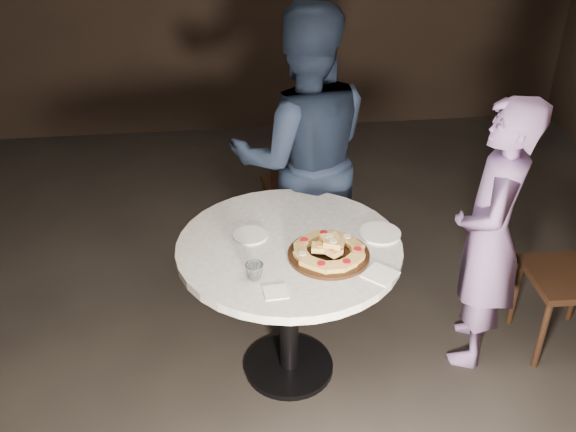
{
  "coord_description": "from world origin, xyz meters",
  "views": [
    {
      "loc": [
        -0.44,
        -2.51,
        2.59
      ],
      "look_at": [
        -0.13,
        0.15,
        0.97
      ],
      "focal_mm": 40.0,
      "sensor_mm": 36.0,
      "label": 1
    }
  ],
  "objects_px": {
    "chair_far": "(294,183)",
    "serving_board": "(329,255)",
    "focaccia_pile": "(329,249)",
    "water_glass": "(255,271)",
    "diner_teal": "(489,237)",
    "table": "(289,269)",
    "diner_navy": "(303,157)"
  },
  "relations": [
    {
      "from": "water_glass",
      "to": "chair_far",
      "type": "height_order",
      "value": "water_glass"
    },
    {
      "from": "diner_navy",
      "to": "diner_teal",
      "type": "xyz_separation_m",
      "value": [
        0.88,
        -0.76,
        -0.14
      ]
    },
    {
      "from": "table",
      "to": "chair_far",
      "type": "bearing_deg",
      "value": 81.96
    },
    {
      "from": "water_glass",
      "to": "chair_far",
      "type": "distance_m",
      "value": 1.69
    },
    {
      "from": "table",
      "to": "focaccia_pile",
      "type": "distance_m",
      "value": 0.3
    },
    {
      "from": "chair_far",
      "to": "diner_navy",
      "type": "bearing_deg",
      "value": 80.94
    },
    {
      "from": "focaccia_pile",
      "to": "serving_board",
      "type": "bearing_deg",
      "value": 159.61
    },
    {
      "from": "focaccia_pile",
      "to": "diner_teal",
      "type": "height_order",
      "value": "diner_teal"
    },
    {
      "from": "chair_far",
      "to": "serving_board",
      "type": "bearing_deg",
      "value": 81.68
    },
    {
      "from": "focaccia_pile",
      "to": "water_glass",
      "type": "xyz_separation_m",
      "value": [
        -0.36,
        -0.13,
        -0.0
      ]
    },
    {
      "from": "serving_board",
      "to": "chair_far",
      "type": "height_order",
      "value": "serving_board"
    },
    {
      "from": "table",
      "to": "diner_navy",
      "type": "relative_size",
      "value": 0.77
    },
    {
      "from": "serving_board",
      "to": "table",
      "type": "bearing_deg",
      "value": 143.7
    },
    {
      "from": "diner_navy",
      "to": "water_glass",
      "type": "bearing_deg",
      "value": 70.54
    },
    {
      "from": "water_glass",
      "to": "diner_teal",
      "type": "height_order",
      "value": "diner_teal"
    },
    {
      "from": "chair_far",
      "to": "table",
      "type": "bearing_deg",
      "value": 74.13
    },
    {
      "from": "table",
      "to": "diner_navy",
      "type": "distance_m",
      "value": 0.85
    },
    {
      "from": "chair_far",
      "to": "diner_navy",
      "type": "xyz_separation_m",
      "value": [
        -0.01,
        -0.53,
        0.46
      ]
    },
    {
      "from": "table",
      "to": "diner_navy",
      "type": "bearing_deg",
      "value": 77.58
    },
    {
      "from": "diner_teal",
      "to": "chair_far",
      "type": "bearing_deg",
      "value": -121.61
    },
    {
      "from": "serving_board",
      "to": "chair_far",
      "type": "bearing_deg",
      "value": 89.51
    },
    {
      "from": "chair_far",
      "to": "diner_teal",
      "type": "relative_size",
      "value": 0.52
    },
    {
      "from": "water_glass",
      "to": "diner_teal",
      "type": "distance_m",
      "value": 1.28
    },
    {
      "from": "serving_board",
      "to": "diner_navy",
      "type": "relative_size",
      "value": 0.21
    },
    {
      "from": "water_glass",
      "to": "diner_teal",
      "type": "xyz_separation_m",
      "value": [
        1.24,
        0.31,
        -0.11
      ]
    },
    {
      "from": "diner_navy",
      "to": "diner_teal",
      "type": "bearing_deg",
      "value": 138.68
    },
    {
      "from": "table",
      "to": "diner_navy",
      "type": "xyz_separation_m",
      "value": [
        0.18,
        0.8,
        0.23
      ]
    },
    {
      "from": "table",
      "to": "serving_board",
      "type": "height_order",
      "value": "serving_board"
    },
    {
      "from": "serving_board",
      "to": "diner_navy",
      "type": "distance_m",
      "value": 0.93
    },
    {
      "from": "serving_board",
      "to": "chair_far",
      "type": "distance_m",
      "value": 1.51
    },
    {
      "from": "serving_board",
      "to": "water_glass",
      "type": "bearing_deg",
      "value": -159.69
    },
    {
      "from": "table",
      "to": "chair_far",
      "type": "distance_m",
      "value": 1.36
    }
  ]
}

